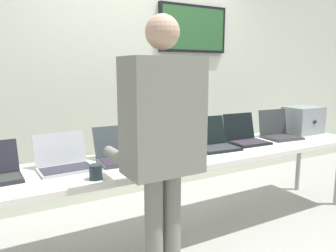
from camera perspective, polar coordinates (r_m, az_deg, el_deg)
The scene contains 12 objects.
ground at distance 3.07m, azimuth 4.51°, elevation -18.22°, with size 8.00×8.00×0.04m, color #9A9C95.
back_wall at distance 3.70m, azimuth -4.84°, elevation 8.32°, with size 8.00×0.11×2.62m.
workbench at distance 2.81m, azimuth 4.71°, elevation -5.50°, with size 3.51×0.70×0.73m.
equipment_box at distance 3.88m, azimuth 22.50°, elevation 0.96°, with size 0.39×0.30×0.29m.
laptop_station_1 at distance 2.45m, azimuth -17.72°, elevation -5.86°, with size 0.38×0.32×0.24m.
laptop_station_2 at distance 2.57m, azimuth -8.25°, elevation -4.71°, with size 0.38×0.37×0.25m.
laptop_station_3 at distance 2.74m, azimuth -0.17°, elevation -3.63°, with size 0.35×0.37×0.26m.
laptop_station_4 at distance 2.96m, azimuth 8.01°, elevation -2.66°, with size 0.38×0.37×0.27m.
laptop_station_5 at distance 3.23m, azimuth 13.34°, elevation -1.76°, with size 0.37×0.35×0.27m.
laptop_station_6 at distance 3.56m, azimuth 18.75°, elevation -0.93°, with size 0.38×0.35×0.28m.
person at distance 1.88m, azimuth -1.06°, elevation -1.88°, with size 0.44×0.59×1.72m.
coffee_mug at distance 2.17m, azimuth -12.48°, elevation -7.85°, with size 0.09×0.09×0.10m.
Camera 1 is at (-1.52, -2.24, 1.43)m, focal length 34.91 mm.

